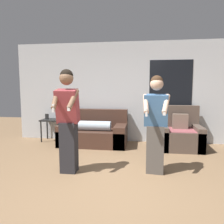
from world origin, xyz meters
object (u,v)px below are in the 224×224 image
(couch, at_px, (94,133))
(side_table, at_px, (52,122))
(person_left, at_px, (68,119))
(armchair, at_px, (180,134))
(person_right, at_px, (156,124))

(couch, relative_size, side_table, 2.25)
(side_table, bearing_deg, person_left, -60.20)
(armchair, relative_size, person_left, 0.57)
(couch, distance_m, person_right, 2.35)
(person_left, height_order, person_right, person_left)
(couch, bearing_deg, side_table, 170.66)
(side_table, bearing_deg, couch, -9.34)
(armchair, xyz_separation_m, person_left, (-2.18, -1.88, 0.61))
(armchair, height_order, person_left, person_left)
(armchair, height_order, side_table, armchair)
(side_table, distance_m, person_right, 3.35)
(side_table, bearing_deg, armchair, -4.20)
(armchair, height_order, person_right, person_right)
(armchair, bearing_deg, person_left, -139.22)
(couch, xyz_separation_m, person_left, (-0.01, -1.93, 0.64))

